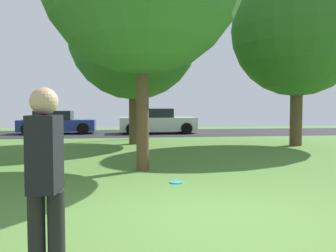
{
  "coord_description": "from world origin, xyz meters",
  "views": [
    {
      "loc": [
        -1.28,
        -4.75,
        1.51
      ],
      "look_at": [
        0.0,
        4.43,
        1.02
      ],
      "focal_mm": 37.94,
      "sensor_mm": 36.0,
      "label": 1
    }
  ],
  "objects_px": {
    "birch_tree_lone": "(298,30)",
    "person_bystander": "(46,180)",
    "frisbee_disc": "(177,182)",
    "parked_car_white": "(157,122)",
    "street_lamp_post": "(136,92)",
    "parked_car_blue": "(57,123)",
    "maple_tree_near": "(134,34)"
  },
  "relations": [
    {
      "from": "birch_tree_lone",
      "to": "street_lamp_post",
      "type": "bearing_deg",
      "value": 148.28
    },
    {
      "from": "frisbee_disc",
      "to": "parked_car_blue",
      "type": "height_order",
      "value": "parked_car_blue"
    },
    {
      "from": "birch_tree_lone",
      "to": "person_bystander",
      "type": "distance_m",
      "value": 13.18
    },
    {
      "from": "frisbee_disc",
      "to": "parked_car_white",
      "type": "bearing_deg",
      "value": 85.54
    },
    {
      "from": "birch_tree_lone",
      "to": "frisbee_disc",
      "type": "distance_m",
      "value": 9.64
    },
    {
      "from": "person_bystander",
      "to": "street_lamp_post",
      "type": "bearing_deg",
      "value": 0.29
    },
    {
      "from": "parked_car_white",
      "to": "maple_tree_near",
      "type": "bearing_deg",
      "value": -104.91
    },
    {
      "from": "birch_tree_lone",
      "to": "frisbee_disc",
      "type": "height_order",
      "value": "birch_tree_lone"
    },
    {
      "from": "parked_car_blue",
      "to": "street_lamp_post",
      "type": "bearing_deg",
      "value": -43.07
    },
    {
      "from": "parked_car_white",
      "to": "street_lamp_post",
      "type": "xyz_separation_m",
      "value": [
        -1.39,
        -3.52,
        1.59
      ]
    },
    {
      "from": "street_lamp_post",
      "to": "parked_car_blue",
      "type": "bearing_deg",
      "value": 136.93
    },
    {
      "from": "maple_tree_near",
      "to": "birch_tree_lone",
      "type": "distance_m",
      "value": 6.47
    },
    {
      "from": "person_bystander",
      "to": "frisbee_disc",
      "type": "height_order",
      "value": "person_bystander"
    },
    {
      "from": "maple_tree_near",
      "to": "parked_car_white",
      "type": "relative_size",
      "value": 1.63
    },
    {
      "from": "person_bystander",
      "to": "parked_car_blue",
      "type": "xyz_separation_m",
      "value": [
        -2.93,
        18.05,
        -0.32
      ]
    },
    {
      "from": "frisbee_disc",
      "to": "parked_car_blue",
      "type": "xyz_separation_m",
      "value": [
        -4.66,
        14.09,
        0.59
      ]
    },
    {
      "from": "person_bystander",
      "to": "parked_car_white",
      "type": "bearing_deg",
      "value": -3.04
    },
    {
      "from": "maple_tree_near",
      "to": "parked_car_blue",
      "type": "relative_size",
      "value": 1.69
    },
    {
      "from": "birch_tree_lone",
      "to": "person_bystander",
      "type": "height_order",
      "value": "birch_tree_lone"
    },
    {
      "from": "maple_tree_near",
      "to": "person_bystander",
      "type": "xyz_separation_m",
      "value": [
        -1.22,
        -11.65,
        -3.56
      ]
    },
    {
      "from": "person_bystander",
      "to": "frisbee_disc",
      "type": "relative_size",
      "value": 6.18
    },
    {
      "from": "birch_tree_lone",
      "to": "street_lamp_post",
      "type": "xyz_separation_m",
      "value": [
        -6.13,
        3.79,
        -2.25
      ]
    },
    {
      "from": "parked_car_blue",
      "to": "person_bystander",
      "type": "bearing_deg",
      "value": -80.78
    },
    {
      "from": "maple_tree_near",
      "to": "frisbee_disc",
      "type": "distance_m",
      "value": 8.91
    },
    {
      "from": "maple_tree_near",
      "to": "street_lamp_post",
      "type": "height_order",
      "value": "maple_tree_near"
    },
    {
      "from": "parked_car_white",
      "to": "street_lamp_post",
      "type": "bearing_deg",
      "value": -111.49
    },
    {
      "from": "parked_car_blue",
      "to": "parked_car_white",
      "type": "height_order",
      "value": "parked_car_white"
    },
    {
      "from": "birch_tree_lone",
      "to": "person_bystander",
      "type": "relative_size",
      "value": 4.25
    },
    {
      "from": "birch_tree_lone",
      "to": "maple_tree_near",
      "type": "bearing_deg",
      "value": 167.15
    },
    {
      "from": "maple_tree_near",
      "to": "person_bystander",
      "type": "bearing_deg",
      "value": -95.98
    },
    {
      "from": "maple_tree_near",
      "to": "parked_car_white",
      "type": "bearing_deg",
      "value": 75.09
    },
    {
      "from": "birch_tree_lone",
      "to": "parked_car_blue",
      "type": "distance_m",
      "value": 13.64
    }
  ]
}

